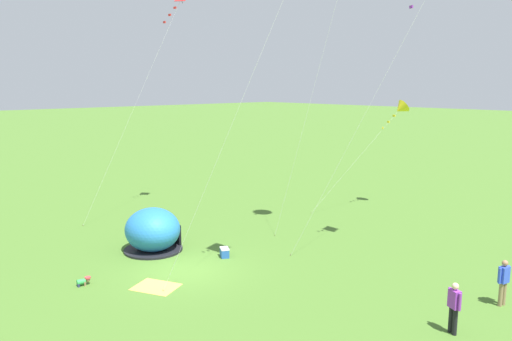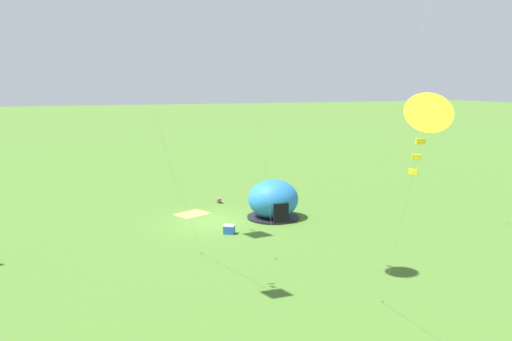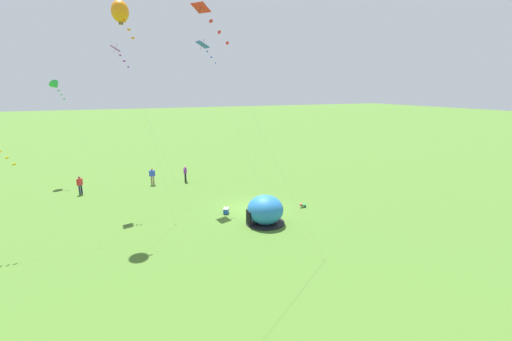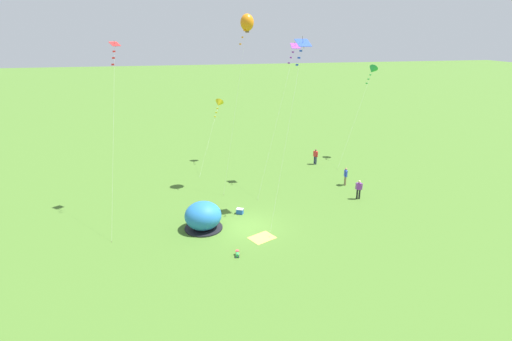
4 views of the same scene
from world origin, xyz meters
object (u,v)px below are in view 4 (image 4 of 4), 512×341
popup_tent (203,216)px  kite_green (372,70)px  kite_orange (247,23)px  toddler_crawling (237,254)px  cooler_box (240,211)px  person_near_tent (359,189)px  kite_yellow (219,104)px  person_strolling (315,156)px  kite_blue (302,48)px  kite_red (114,54)px  kite_purple (294,52)px  person_watching_sky (346,175)px

popup_tent → kite_green: bearing=35.4°
kite_orange → kite_green: size_ratio=1.46×
toddler_crawling → cooler_box: bearing=78.7°
popup_tent → cooler_box: popup_tent is taller
person_near_tent → kite_yellow: bearing=127.7°
toddler_crawling → kite_yellow: bearing=85.8°
popup_tent → person_strolling: 18.33m
cooler_box → toddler_crawling: (-1.25, -6.25, -0.04)m
kite_blue → kite_green: (12.19, 12.29, -2.89)m
popup_tent → kite_red: kite_red is taller
popup_tent → kite_purple: size_ratio=0.22×
cooler_box → person_near_tent: 10.67m
cooler_box → toddler_crawling: 6.38m
kite_green → person_strolling: bearing=-166.8°
person_strolling → kite_green: kite_green is taller
person_watching_sky → kite_purple: bearing=153.3°
kite_red → cooler_box: bearing=-21.6°
kite_yellow → kite_blue: bearing=-72.7°
popup_tent → kite_blue: bearing=13.6°
kite_purple → kite_yellow: bearing=127.2°
person_watching_sky → kite_purple: kite_purple is taller
kite_orange → kite_blue: bearing=-66.9°
popup_tent → person_near_tent: popup_tent is taller
kite_blue → person_near_tent: bearing=8.4°
person_near_tent → person_strolling: bearing=92.1°
person_near_tent → kite_green: size_ratio=0.17×
person_near_tent → kite_blue: 13.18m
toddler_crawling → person_strolling: person_strolling is taller
cooler_box → person_strolling: bearing=46.2°
person_watching_sky → kite_green: bearing=53.3°
kite_blue → kite_yellow: bearing=107.3°
person_strolling → kite_orange: size_ratio=0.11×
popup_tent → kite_blue: (7.76, 1.88, 11.71)m
popup_tent → person_strolling: popup_tent is taller
toddler_crawling → person_strolling: size_ratio=0.32×
toddler_crawling → person_watching_sky: size_ratio=0.32×
popup_tent → kite_yellow: bearing=78.5°
kite_yellow → kite_red: bearing=-129.4°
toddler_crawling → person_near_tent: size_ratio=0.32×
toddler_crawling → kite_red: size_ratio=0.04×
kite_orange → kite_purple: kite_orange is taller
kite_purple → kite_blue: bearing=-102.1°
kite_purple → person_strolling: bearing=45.1°
cooler_box → kite_blue: bearing=-0.7°
toddler_crawling → kite_purple: size_ratio=0.04×
kite_yellow → kite_green: kite_green is taller
toddler_crawling → kite_purple: 18.96m
kite_orange → toddler_crawling: bearing=-104.1°
cooler_box → person_near_tent: person_near_tent is taller
kite_blue → kite_green: 17.55m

